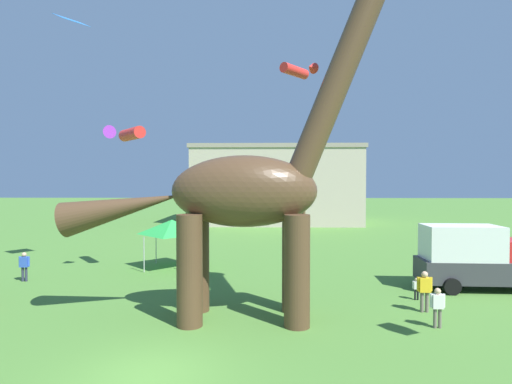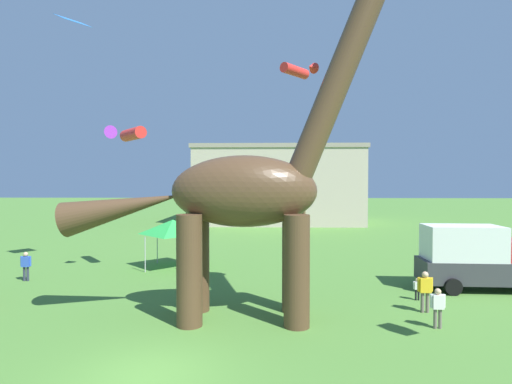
{
  "view_description": "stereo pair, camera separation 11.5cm",
  "coord_description": "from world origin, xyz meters",
  "px_view_note": "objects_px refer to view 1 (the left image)",
  "views": [
    {
      "loc": [
        3.28,
        -11.23,
        5.42
      ],
      "look_at": [
        2.89,
        5.54,
        4.96
      ],
      "focal_mm": 29.14,
      "sensor_mm": 36.0,
      "label": 1
    },
    {
      "loc": [
        3.39,
        -11.23,
        5.42
      ],
      "look_at": [
        2.89,
        5.54,
        4.96
      ],
      "focal_mm": 29.14,
      "sensor_mm": 36.0,
      "label": 2
    }
  ],
  "objects_px": {
    "person_vendor_side": "(417,287)",
    "kite_drifting": "(127,134)",
    "person_near_flyer": "(437,304)",
    "kite_apex": "(298,70)",
    "parked_box_truck": "(475,257)",
    "festival_canopy_tent": "(172,227)",
    "kite_near_low": "(72,20)",
    "dinosaur_sculpture": "(243,191)",
    "person_far_spectator": "(425,287)",
    "person_watching_child": "(24,264)"
  },
  "relations": [
    {
      "from": "person_vendor_side",
      "to": "kite_drifting",
      "type": "height_order",
      "value": "kite_drifting"
    },
    {
      "from": "person_vendor_side",
      "to": "kite_near_low",
      "type": "xyz_separation_m",
      "value": [
        -17.73,
        4.35,
        13.8
      ]
    },
    {
      "from": "person_watching_child",
      "to": "kite_near_low",
      "type": "height_order",
      "value": "kite_near_low"
    },
    {
      "from": "dinosaur_sculpture",
      "to": "person_watching_child",
      "type": "relative_size",
      "value": 8.82
    },
    {
      "from": "person_vendor_side",
      "to": "parked_box_truck",
      "type": "bearing_deg",
      "value": 104.38
    },
    {
      "from": "person_far_spectator",
      "to": "festival_canopy_tent",
      "type": "height_order",
      "value": "festival_canopy_tent"
    },
    {
      "from": "kite_near_low",
      "to": "kite_drifting",
      "type": "bearing_deg",
      "value": 2.65
    },
    {
      "from": "kite_apex",
      "to": "dinosaur_sculpture",
      "type": "bearing_deg",
      "value": -136.41
    },
    {
      "from": "person_near_flyer",
      "to": "kite_near_low",
      "type": "relative_size",
      "value": 0.72
    },
    {
      "from": "kite_drifting",
      "to": "kite_near_low",
      "type": "bearing_deg",
      "value": -177.35
    },
    {
      "from": "kite_apex",
      "to": "kite_drifting",
      "type": "relative_size",
      "value": 0.66
    },
    {
      "from": "person_near_flyer",
      "to": "dinosaur_sculpture",
      "type": "bearing_deg",
      "value": 155.09
    },
    {
      "from": "kite_drifting",
      "to": "festival_canopy_tent",
      "type": "bearing_deg",
      "value": 47.79
    },
    {
      "from": "parked_box_truck",
      "to": "kite_apex",
      "type": "xyz_separation_m",
      "value": [
        -9.0,
        -2.37,
        8.64
      ]
    },
    {
      "from": "festival_canopy_tent",
      "to": "kite_apex",
      "type": "xyz_separation_m",
      "value": [
        7.26,
        -7.17,
        7.74
      ]
    },
    {
      "from": "person_vendor_side",
      "to": "person_watching_child",
      "type": "relative_size",
      "value": 0.64
    },
    {
      "from": "parked_box_truck",
      "to": "kite_apex",
      "type": "bearing_deg",
      "value": -162.9
    },
    {
      "from": "person_watching_child",
      "to": "kite_drifting",
      "type": "xyz_separation_m",
      "value": [
        5.13,
        1.45,
        7.13
      ]
    },
    {
      "from": "person_vendor_side",
      "to": "person_watching_child",
      "type": "height_order",
      "value": "person_watching_child"
    },
    {
      "from": "person_watching_child",
      "to": "person_near_flyer",
      "type": "relative_size",
      "value": 1.06
    },
    {
      "from": "kite_drifting",
      "to": "kite_near_low",
      "type": "distance_m",
      "value": 7.01
    },
    {
      "from": "person_far_spectator",
      "to": "person_near_flyer",
      "type": "height_order",
      "value": "person_far_spectator"
    },
    {
      "from": "parked_box_truck",
      "to": "kite_apex",
      "type": "distance_m",
      "value": 12.7
    },
    {
      "from": "person_vendor_side",
      "to": "dinosaur_sculpture",
      "type": "bearing_deg",
      "value": -84.93
    },
    {
      "from": "person_far_spectator",
      "to": "kite_apex",
      "type": "bearing_deg",
      "value": 108.27
    },
    {
      "from": "dinosaur_sculpture",
      "to": "kite_drifting",
      "type": "height_order",
      "value": "dinosaur_sculpture"
    },
    {
      "from": "person_near_flyer",
      "to": "kite_near_low",
      "type": "xyz_separation_m",
      "value": [
        -17.19,
        7.96,
        13.52
      ]
    },
    {
      "from": "festival_canopy_tent",
      "to": "person_near_flyer",
      "type": "bearing_deg",
      "value": -40.36
    },
    {
      "from": "parked_box_truck",
      "to": "festival_canopy_tent",
      "type": "bearing_deg",
      "value": 165.89
    },
    {
      "from": "festival_canopy_tent",
      "to": "kite_drifting",
      "type": "bearing_deg",
      "value": -132.21
    },
    {
      "from": "person_watching_child",
      "to": "kite_drifting",
      "type": "height_order",
      "value": "kite_drifting"
    },
    {
      "from": "kite_drifting",
      "to": "kite_near_low",
      "type": "height_order",
      "value": "kite_near_low"
    },
    {
      "from": "parked_box_truck",
      "to": "person_far_spectator",
      "type": "xyz_separation_m",
      "value": [
        -3.88,
        -3.67,
        -0.62
      ]
    },
    {
      "from": "person_vendor_side",
      "to": "kite_near_low",
      "type": "relative_size",
      "value": 0.49
    },
    {
      "from": "dinosaur_sculpture",
      "to": "person_watching_child",
      "type": "distance_m",
      "value": 13.97
    },
    {
      "from": "person_near_flyer",
      "to": "parked_box_truck",
      "type": "bearing_deg",
      "value": 35.91
    },
    {
      "from": "parked_box_truck",
      "to": "person_watching_child",
      "type": "height_order",
      "value": "parked_box_truck"
    },
    {
      "from": "person_watching_child",
      "to": "person_near_flyer",
      "type": "xyz_separation_m",
      "value": [
        19.31,
        -6.65,
        -0.06
      ]
    },
    {
      "from": "person_watching_child",
      "to": "kite_apex",
      "type": "relative_size",
      "value": 0.94
    },
    {
      "from": "person_far_spectator",
      "to": "kite_drifting",
      "type": "bearing_deg",
      "value": 99.08
    },
    {
      "from": "person_near_flyer",
      "to": "kite_near_low",
      "type": "distance_m",
      "value": 23.27
    },
    {
      "from": "festival_canopy_tent",
      "to": "kite_near_low",
      "type": "relative_size",
      "value": 1.54
    },
    {
      "from": "dinosaur_sculpture",
      "to": "kite_near_low",
      "type": "xyz_separation_m",
      "value": [
        -9.97,
        7.02,
        9.41
      ]
    },
    {
      "from": "parked_box_truck",
      "to": "festival_canopy_tent",
      "type": "height_order",
      "value": "parked_box_truck"
    },
    {
      "from": "person_near_flyer",
      "to": "kite_apex",
      "type": "xyz_separation_m",
      "value": [
        -4.89,
        3.16,
        9.39
      ]
    },
    {
      "from": "parked_box_truck",
      "to": "kite_near_low",
      "type": "relative_size",
      "value": 2.77
    },
    {
      "from": "kite_apex",
      "to": "person_far_spectator",
      "type": "bearing_deg",
      "value": -14.24
    },
    {
      "from": "kite_apex",
      "to": "kite_drifting",
      "type": "bearing_deg",
      "value": 151.97
    },
    {
      "from": "festival_canopy_tent",
      "to": "dinosaur_sculpture",
      "type": "bearing_deg",
      "value": -62.28
    },
    {
      "from": "parked_box_truck",
      "to": "festival_canopy_tent",
      "type": "relative_size",
      "value": 1.8
    }
  ]
}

